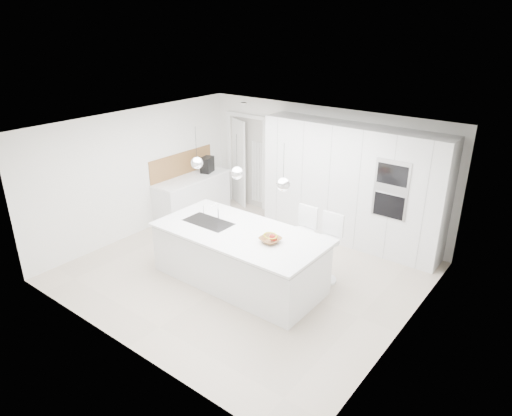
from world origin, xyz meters
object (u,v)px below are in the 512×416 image
Objects in this scene: bar_stool_right at (327,250)px; fruit_bowl at (270,240)px; island_base at (239,258)px; espresso_machine at (207,165)px; bar_stool_left at (302,241)px.

fruit_bowl is at bearing -121.35° from bar_stool_right.
island_base is at bearing -177.03° from fruit_bowl.
island_base is 1.45m from bar_stool_right.
espresso_machine is at bearing 148.32° from fruit_bowl.
island_base is at bearing -123.90° from bar_stool_left.
fruit_bowl is at bearing -49.07° from espresso_machine.
island_base is 0.80m from fruit_bowl.
island_base is 2.38× the size of bar_stool_right.
fruit_bowl is 0.27× the size of bar_stool_left.
espresso_machine is at bearing 164.05° from bar_stool_right.
bar_stool_left is (0.04, 0.88, -0.35)m from fruit_bowl.
espresso_machine reaches higher than bar_stool_left.
bar_stool_right is (0.53, 0.85, -0.35)m from fruit_bowl.
fruit_bowl is 0.27× the size of bar_stool_right.
bar_stool_left is at bearing 177.36° from bar_stool_right.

